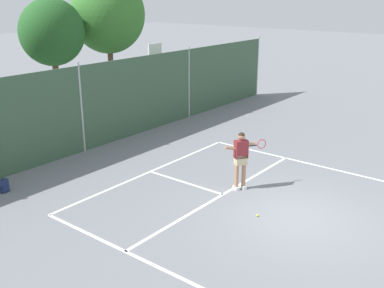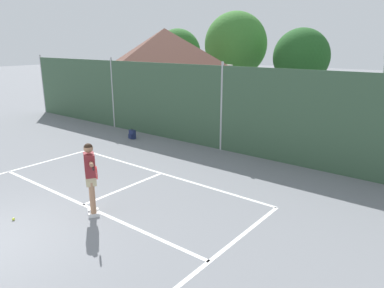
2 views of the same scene
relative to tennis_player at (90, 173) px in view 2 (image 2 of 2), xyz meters
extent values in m
cube|color=white|center=(-0.69, 3.20, -1.11)|extent=(8.20, 0.10, 0.01)
cube|color=white|center=(-0.69, 0.18, -1.11)|extent=(8.20, 0.10, 0.01)
cube|color=white|center=(-0.69, 1.66, -1.11)|extent=(0.10, 2.97, 0.01)
cube|color=#38563D|center=(-0.69, 6.70, 0.54)|extent=(26.00, 0.05, 3.30)
cylinder|color=#B2B2B7|center=(-13.69, 6.70, 0.62)|extent=(0.09, 0.09, 3.45)
cylinder|color=#B2B2B7|center=(-7.19, 6.70, 0.62)|extent=(0.09, 0.09, 3.45)
cylinder|color=#B2B2B7|center=(-0.69, 6.70, 0.62)|extent=(0.09, 0.09, 3.45)
cube|color=beige|center=(-7.05, 10.44, 0.36)|extent=(5.91, 4.89, 2.93)
pyramid|color=brown|center=(-7.05, 10.44, 2.81)|extent=(6.38, 5.28, 1.98)
cylinder|color=brown|center=(-10.93, 16.12, -0.17)|extent=(0.36, 0.36, 1.89)
ellipsoid|color=#2D6628|center=(-10.93, 16.12, 2.28)|extent=(3.53, 3.18, 3.53)
cylinder|color=brown|center=(-5.93, 16.12, 0.01)|extent=(0.36, 0.36, 2.24)
ellipsoid|color=#38752D|center=(-5.93, 16.12, 2.91)|extent=(4.21, 3.78, 4.21)
cylinder|color=brown|center=(-1.39, 16.12, -0.15)|extent=(0.36, 0.36, 1.92)
ellipsoid|color=#235623|center=(-1.39, 16.12, 2.22)|extent=(3.32, 2.99, 3.32)
cube|color=silver|center=(-0.11, 0.07, -1.06)|extent=(0.24, 0.28, 0.10)
cube|color=silver|center=(0.09, -0.06, -1.06)|extent=(0.24, 0.28, 0.10)
cylinder|color=#A37556|center=(-0.11, 0.07, -0.60)|extent=(0.13, 0.13, 0.82)
cylinder|color=#A37556|center=(0.09, -0.06, -0.60)|extent=(0.13, 0.13, 0.82)
cube|color=tan|center=(-0.01, 0.00, -0.13)|extent=(0.43, 0.40, 0.32)
cube|color=maroon|center=(-0.01, 0.00, 0.21)|extent=(0.47, 0.42, 0.56)
sphere|color=#A37556|center=(-0.01, 0.00, 0.62)|extent=(0.22, 0.22, 0.22)
sphere|color=black|center=(-0.01, 0.00, 0.64)|extent=(0.21, 0.21, 0.21)
cylinder|color=#A37556|center=(0.17, -0.08, 0.31)|extent=(0.52, 0.38, 0.17)
cylinder|color=#A37556|center=(-0.25, 0.16, 0.26)|extent=(0.48, 0.35, 0.22)
cylinder|color=black|center=(0.35, -0.17, 0.26)|extent=(0.27, 0.19, 0.04)
torus|color=red|center=(0.67, -0.31, 0.26)|extent=(0.27, 0.18, 0.30)
cylinder|color=silver|center=(0.67, -0.31, 0.26)|extent=(0.22, 0.14, 0.26)
sphere|color=#CCE033|center=(-1.29, -1.38, -1.08)|extent=(0.07, 0.07, 0.07)
cube|color=navy|center=(-4.71, 5.63, -0.91)|extent=(0.29, 0.20, 0.40)
cube|color=navy|center=(-4.71, 5.51, -0.99)|extent=(0.23, 0.08, 0.18)
torus|color=black|center=(-4.71, 5.63, -0.69)|extent=(0.09, 0.02, 0.09)
camera|label=1|loc=(-11.26, -6.95, 4.77)|focal=42.70mm
camera|label=2|loc=(6.91, -4.82, 3.03)|focal=33.35mm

